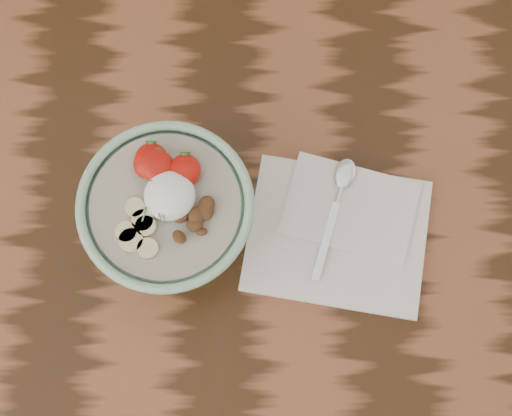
{
  "coord_description": "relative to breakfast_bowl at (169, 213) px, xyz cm",
  "views": [
    {
      "loc": [
        4.9,
        -28.46,
        166.56
      ],
      "look_at": [
        4.91,
        -7.45,
        87.31
      ],
      "focal_mm": 50.0,
      "sensor_mm": 36.0,
      "label": 1
    }
  ],
  "objects": [
    {
      "name": "spoon",
      "position": [
        21.7,
        4.48,
        -5.39
      ],
      "size": [
        6.76,
        16.82,
        0.89
      ],
      "rotation": [
        0.0,
        0.0,
        -0.29
      ],
      "color": "silver",
      "rests_on": "napkin"
    },
    {
      "name": "table",
      "position": [
        5.71,
        6.73,
        -16.48
      ],
      "size": [
        160.0,
        90.0,
        75.0
      ],
      "color": "black",
      "rests_on": "ground"
    },
    {
      "name": "napkin",
      "position": [
        21.62,
        -0.57,
        -6.59
      ],
      "size": [
        25.85,
        22.49,
        1.42
      ],
      "rotation": [
        0.0,
        0.0,
        -0.17
      ],
      "color": "silver",
      "rests_on": "table"
    },
    {
      "name": "breakfast_bowl",
      "position": [
        0.0,
        0.0,
        0.0
      ],
      "size": [
        20.98,
        20.98,
        14.13
      ],
      "rotation": [
        0.0,
        0.0,
        -0.44
      ],
      "color": "#8BBB98",
      "rests_on": "table"
    }
  ]
}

